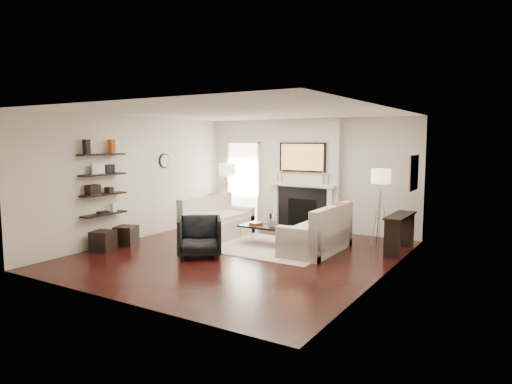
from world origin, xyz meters
The scene contains 71 objects.
room_envelope centered at (0.00, 0.00, 1.35)m, with size 6.00×6.00×6.00m.
chimney_breast centered at (0.00, 2.88, 1.35)m, with size 1.80×0.25×2.70m, color silver.
fireplace_surround centered at (0.00, 2.74, 0.52)m, with size 1.30×0.02×1.04m, color black.
firebox centered at (0.00, 2.73, 0.45)m, with size 0.75×0.02×0.65m, color black.
mantel_pilaster_l centered at (-0.72, 2.71, 0.55)m, with size 0.12×0.08×1.10m, color white.
mantel_pilaster_r centered at (0.72, 2.71, 0.55)m, with size 0.12×0.08×1.10m, color white.
mantel_shelf centered at (0.00, 2.69, 1.12)m, with size 1.70×0.18×0.07m, color white.
tv_body centered at (0.00, 2.71, 1.78)m, with size 1.20×0.06×0.70m, color black.
tv_screen centered at (0.00, 2.68, 1.78)m, with size 1.10×0.01×0.62m, color #BF723F.
candlestick_l_tall centered at (-0.55, 2.70, 1.30)m, with size 0.04×0.04×0.30m, color silver.
candlestick_l_short centered at (-0.68, 2.70, 1.27)m, with size 0.04×0.04×0.24m, color silver.
candlestick_r_tall centered at (0.55, 2.70, 1.30)m, with size 0.04×0.04×0.30m, color silver.
candlestick_r_short centered at (0.68, 2.70, 1.27)m, with size 0.04×0.04×0.24m, color silver.
hallway_panel centered at (-1.85, 2.98, 1.05)m, with size 0.90×0.02×2.10m, color white.
door_trim_l centered at (-2.33, 2.96, 1.05)m, with size 0.06×0.06×2.16m, color white.
door_trim_r centered at (-1.37, 2.96, 1.05)m, with size 0.06×0.06×2.16m, color white.
door_trim_top centered at (-1.85, 2.96, 2.13)m, with size 1.02×0.06×0.06m, color white.
rug centered at (0.16, 0.82, 0.01)m, with size 2.60×2.00×0.01m, color beige.
loveseat_left_base centered at (-1.27, 1.02, 0.21)m, with size 0.85×1.80×0.42m, color beige.
loveseat_left_back centered at (-1.60, 1.02, 0.53)m, with size 0.18×1.80×0.80m, color beige.
loveseat_left_arm_n centered at (-1.27, 0.21, 0.30)m, with size 0.85×0.18×0.60m, color beige.
loveseat_left_arm_s centered at (-1.27, 1.83, 0.30)m, with size 0.85×0.18×0.60m, color beige.
loveseat_left_cushion centered at (-1.22, 1.02, 0.47)m, with size 0.63×1.44×0.10m, color beige.
pillow_left_orange centered at (-1.60, 1.32, 0.73)m, with size 0.10×0.42×0.42m, color #AA4615.
pillow_left_charcoal centered at (-1.60, 0.72, 0.72)m, with size 0.10×0.40×0.40m, color black.
loveseat_right_base centered at (1.14, 1.02, 0.21)m, with size 0.85×1.80×0.42m, color beige.
loveseat_right_back centered at (1.47, 1.02, 0.53)m, with size 0.18×1.80×0.80m, color beige.
loveseat_right_arm_n centered at (1.14, 0.21, 0.30)m, with size 0.85×0.18×0.60m, color beige.
loveseat_right_arm_s centered at (1.14, 1.83, 0.30)m, with size 0.85×0.18×0.60m, color beige.
loveseat_right_cushion centered at (1.09, 1.02, 0.47)m, with size 0.63×1.44×0.10m, color beige.
pillow_right_orange centered at (1.47, 1.32, 0.73)m, with size 0.10×0.42×0.42m, color #AA4615.
pillow_right_charcoal centered at (1.47, 0.72, 0.72)m, with size 0.10×0.40×0.40m, color black.
coffee_table centered at (0.05, 0.92, 0.40)m, with size 1.10×0.55×0.04m, color black.
coffee_leg_nw centered at (-0.45, 0.70, 0.19)m, with size 0.02×0.02×0.38m, color silver.
coffee_leg_ne centered at (0.55, 0.70, 0.19)m, with size 0.02×0.02×0.38m, color silver.
coffee_leg_sw centered at (-0.45, 1.14, 0.19)m, with size 0.02×0.02×0.38m, color silver.
coffee_leg_se centered at (0.55, 1.14, 0.19)m, with size 0.02×0.02×0.38m, color silver.
hurricane_glass centered at (0.20, 0.92, 0.56)m, with size 0.15×0.15×0.27m, color white.
hurricane_candle centered at (0.20, 0.92, 0.50)m, with size 0.10×0.10×0.15m, color white.
copper_bowl centered at (-0.20, 0.92, 0.45)m, with size 0.29×0.29×0.05m, color #A0441A.
armchair centered at (-0.58, -0.49, 0.41)m, with size 0.80×0.75×0.82m, color black.
lamp_left_post centered at (-1.85, 2.22, 0.60)m, with size 0.02×0.02×1.20m, color silver.
lamp_left_shade centered at (-1.85, 2.22, 1.45)m, with size 0.40×0.40×0.30m, color white.
lamp_left_leg_a centered at (-1.74, 2.22, 0.60)m, with size 0.02×0.02×1.25m, color silver.
lamp_left_leg_b centered at (-1.91, 2.31, 0.60)m, with size 0.02×0.02×1.25m, color silver.
lamp_left_leg_c centered at (-1.91, 2.12, 0.60)m, with size 0.02×0.02×1.25m, color silver.
lamp_right_post centered at (2.05, 2.18, 0.60)m, with size 0.02×0.02×1.20m, color silver.
lamp_right_shade centered at (2.05, 2.18, 1.45)m, with size 0.40×0.40×0.30m, color white.
lamp_right_leg_a centered at (2.16, 2.18, 0.60)m, with size 0.02×0.02×1.25m, color silver.
lamp_right_leg_b centered at (2.00, 2.28, 0.60)m, with size 0.02×0.02×1.25m, color silver.
lamp_right_leg_c centered at (1.99, 2.09, 0.60)m, with size 0.02×0.02×1.25m, color silver.
console_top centered at (2.57, 1.77, 0.73)m, with size 0.35×1.20×0.04m, color black.
console_leg_n centered at (2.57, 1.22, 0.35)m, with size 0.30×0.04×0.71m, color black.
console_leg_s centered at (2.57, 2.32, 0.35)m, with size 0.30×0.04×0.71m, color black.
wall_art centered at (2.73, 2.05, 1.55)m, with size 0.03×0.70×0.70m, color #AC7356.
shelf_bottom centered at (-2.62, -1.00, 0.70)m, with size 0.25×1.00×0.04m, color black.
shelf_lower centered at (-2.62, -1.00, 1.10)m, with size 0.25×1.00×0.04m, color black.
shelf_upper centered at (-2.62, -1.00, 1.50)m, with size 0.25×1.00×0.04m, color black.
shelf_top centered at (-2.62, -1.00, 1.90)m, with size 0.25×1.00×0.04m, color black.
decor_magfile_a centered at (-2.62, -1.36, 2.06)m, with size 0.12×0.10×0.28m, color black.
decor_magfile_b centered at (-2.62, -0.75, 2.06)m, with size 0.12×0.10×0.28m, color #AA4615.
decor_frame_a centered at (-2.62, -1.10, 1.63)m, with size 0.04×0.30×0.22m, color white.
decor_frame_b centered at (-2.62, -0.81, 1.61)m, with size 0.04×0.22×0.18m, color black.
decor_wine_rack centered at (-2.62, -1.25, 1.22)m, with size 0.18×0.25×0.20m, color black.
decor_box_small centered at (-2.62, -0.85, 1.18)m, with size 0.15×0.12×0.12m, color black.
decor_books centered at (-2.62, -1.03, 0.74)m, with size 0.14×0.20×0.05m, color black.
decor_box_tall centered at (-2.62, -0.76, 0.81)m, with size 0.10×0.10×0.18m, color white.
clock_rim centered at (-2.73, 0.90, 1.70)m, with size 0.34×0.34×0.04m, color black.
clock_face centered at (-2.71, 0.90, 1.70)m, with size 0.29×0.29×0.01m, color white.
ottoman_near centered at (-2.47, -0.58, 0.20)m, with size 0.40×0.40×0.40m, color black.
ottoman_far centered at (-2.47, -1.17, 0.20)m, with size 0.40×0.40×0.40m, color black.
Camera 1 is at (4.76, -7.13, 2.19)m, focal length 32.00 mm.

